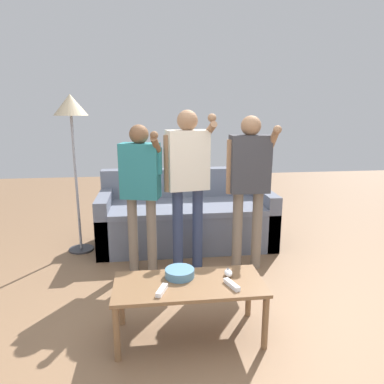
% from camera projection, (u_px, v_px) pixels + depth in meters
% --- Properties ---
extents(ground_plane, '(12.00, 12.00, 0.00)m').
position_uv_depth(ground_plane, '(219.00, 311.00, 2.86)').
color(ground_plane, brown).
extents(couch, '(2.01, 0.90, 0.86)m').
position_uv_depth(couch, '(186.00, 218.00, 4.26)').
color(couch, slate).
rests_on(couch, ground).
extents(coffee_table, '(1.04, 0.47, 0.41)m').
position_uv_depth(coffee_table, '(189.00, 290.00, 2.47)').
color(coffee_table, brown).
rests_on(coffee_table, ground).
extents(snack_bowl, '(0.21, 0.21, 0.06)m').
position_uv_depth(snack_bowl, '(180.00, 273.00, 2.54)').
color(snack_bowl, teal).
rests_on(snack_bowl, coffee_table).
extents(game_remote_nunchuk, '(0.06, 0.09, 0.05)m').
position_uv_depth(game_remote_nunchuk, '(228.00, 273.00, 2.55)').
color(game_remote_nunchuk, white).
rests_on(game_remote_nunchuk, coffee_table).
extents(floor_lamp, '(0.36, 0.36, 1.74)m').
position_uv_depth(floor_lamp, '(71.00, 116.00, 3.74)').
color(floor_lamp, '#2D2D33').
rests_on(floor_lamp, ground).
extents(player_left, '(0.42, 0.38, 1.45)m').
position_uv_depth(player_left, '(141.00, 182.00, 3.36)').
color(player_left, '#756656').
rests_on(player_left, ground).
extents(player_center, '(0.49, 0.30, 1.58)m').
position_uv_depth(player_center, '(188.00, 172.00, 3.41)').
color(player_center, '#2D3856').
rests_on(player_center, ground).
extents(player_right, '(0.45, 0.33, 1.53)m').
position_uv_depth(player_right, '(249.00, 175.00, 3.41)').
color(player_right, '#756656').
rests_on(player_right, ground).
extents(game_remote_wand_near, '(0.09, 0.16, 0.03)m').
position_uv_depth(game_remote_wand_near, '(232.00, 285.00, 2.40)').
color(game_remote_wand_near, white).
rests_on(game_remote_wand_near, coffee_table).
extents(game_remote_wand_far, '(0.09, 0.15, 0.03)m').
position_uv_depth(game_remote_wand_far, '(162.00, 290.00, 2.33)').
color(game_remote_wand_far, white).
rests_on(game_remote_wand_far, coffee_table).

